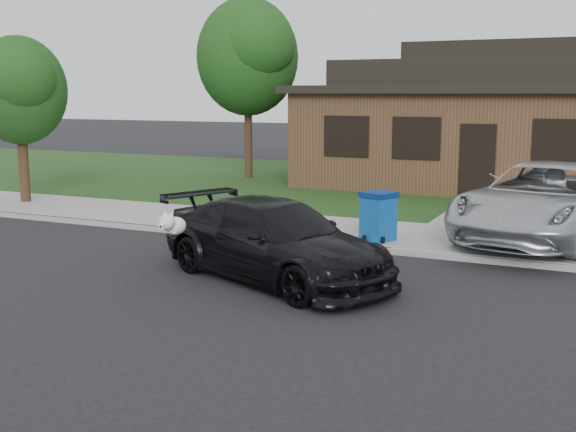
% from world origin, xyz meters
% --- Properties ---
extents(ground, '(120.00, 120.00, 0.00)m').
position_xyz_m(ground, '(0.00, 0.00, 0.00)').
color(ground, black).
rests_on(ground, ground).
extents(sidewalk, '(60.00, 3.00, 0.12)m').
position_xyz_m(sidewalk, '(0.00, 5.00, 0.06)').
color(sidewalk, gray).
rests_on(sidewalk, ground).
extents(curb, '(60.00, 0.12, 0.12)m').
position_xyz_m(curb, '(0.00, 3.50, 0.06)').
color(curb, gray).
rests_on(curb, ground).
extents(lawn, '(60.00, 13.00, 0.13)m').
position_xyz_m(lawn, '(0.00, 13.00, 0.07)').
color(lawn, '#193814').
rests_on(lawn, ground).
extents(driveway, '(4.50, 13.00, 0.14)m').
position_xyz_m(driveway, '(6.00, 10.00, 0.07)').
color(driveway, gray).
rests_on(driveway, ground).
extents(sedan, '(5.04, 3.57, 1.36)m').
position_xyz_m(sedan, '(2.53, 0.75, 0.68)').
color(sedan, black).
rests_on(sedan, ground).
extents(minivan, '(3.71, 6.09, 1.58)m').
position_xyz_m(minivan, '(6.40, 5.68, 0.93)').
color(minivan, '#B6BABE').
rests_on(minivan, driveway).
extents(recycling_bin, '(0.81, 0.81, 1.02)m').
position_xyz_m(recycling_bin, '(3.27, 4.13, 0.63)').
color(recycling_bin, '#0E4B9A').
rests_on(recycling_bin, sidewalk).
extents(house, '(12.60, 8.60, 4.65)m').
position_xyz_m(house, '(4.00, 15.00, 2.13)').
color(house, '#422B1C').
rests_on(house, ground).
extents(tree_0, '(3.78, 3.60, 6.34)m').
position_xyz_m(tree_0, '(-4.34, 12.88, 4.48)').
color(tree_0, '#332114').
rests_on(tree_0, ground).
extents(tree_2, '(2.73, 2.60, 4.59)m').
position_xyz_m(tree_2, '(-7.38, 5.11, 3.27)').
color(tree_2, '#332114').
rests_on(tree_2, ground).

